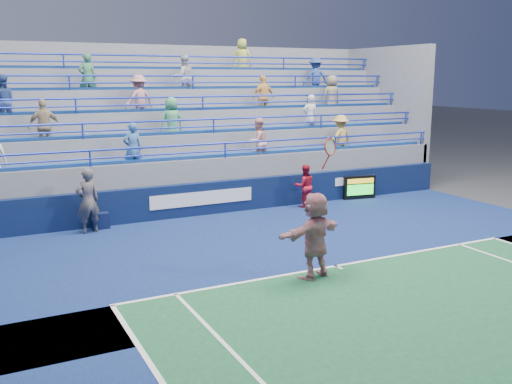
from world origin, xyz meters
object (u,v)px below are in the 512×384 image
judge_chair (100,219)px  tennis_player (315,235)px  ball_girl (305,186)px  line_judge (88,201)px  serve_speed_board (360,188)px

judge_chair → tennis_player: 7.57m
ball_girl → tennis_player: bearing=70.3°
tennis_player → line_judge: size_ratio=1.65×
judge_chair → ball_girl: bearing=-2.6°
judge_chair → ball_girl: (7.11, -0.33, 0.48)m
judge_chair → line_judge: bearing=-134.2°
tennis_player → ball_girl: 7.31m
serve_speed_board → tennis_player: 9.03m
tennis_player → ball_girl: bearing=60.4°
ball_girl → serve_speed_board: bearing=-165.3°
line_judge → ball_girl: size_ratio=1.27×
serve_speed_board → line_judge: bearing=-178.3°
serve_speed_board → judge_chair: size_ratio=1.46×
judge_chair → tennis_player: (3.50, -6.67, 0.73)m
ball_girl → line_judge: bearing=10.6°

